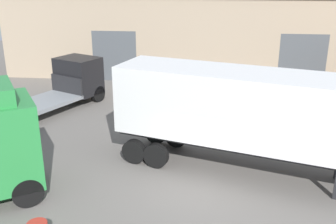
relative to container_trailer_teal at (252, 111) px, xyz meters
name	(u,v)px	position (x,y,z in m)	size (l,w,h in m)	color
ground_plane	(197,179)	(-1.98, -0.89, -2.58)	(60.00, 60.00, 0.00)	slate
warehouse_building	(208,32)	(-1.98, 16.99, 0.53)	(30.43, 8.27, 6.19)	tan
container_trailer_teal	(252,111)	(0.00, 0.00, 0.00)	(11.04, 5.49, 4.04)	silver
flatbed_truck_black	(63,86)	(-10.15, 6.98, -1.30)	(5.76, 8.53, 2.69)	black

